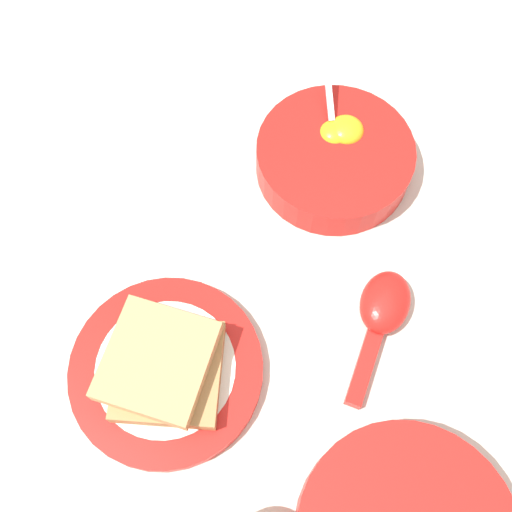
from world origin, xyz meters
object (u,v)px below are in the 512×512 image
object	(u,v)px
toast_sandwich	(163,365)
soup_spoon	(382,311)
toast_plate	(166,370)
egg_bowl	(334,157)

from	to	relation	value
toast_sandwich	soup_spoon	xyz separation A→B (m)	(-0.22, 0.04, -0.02)
toast_plate	toast_sandwich	size ratio (longest dim) A/B	1.33
egg_bowl	soup_spoon	bearing A→B (deg)	76.22
egg_bowl	soup_spoon	distance (m)	0.19
egg_bowl	toast_sandwich	bearing A→B (deg)	27.67
toast_plate	toast_sandwich	world-z (taller)	toast_sandwich
egg_bowl	toast_plate	size ratio (longest dim) A/B	0.93
egg_bowl	toast_sandwich	size ratio (longest dim) A/B	1.24
egg_bowl	toast_plate	distance (m)	0.30
toast_plate	soup_spoon	size ratio (longest dim) A/B	1.48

